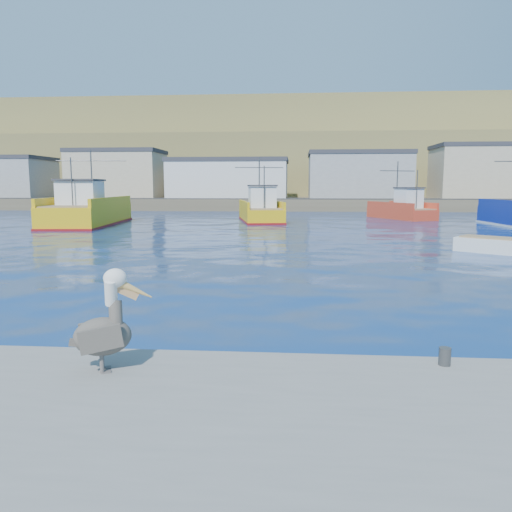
# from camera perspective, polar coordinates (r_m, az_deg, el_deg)

# --- Properties ---
(ground) EXTENTS (260.00, 260.00, 0.00)m
(ground) POSITION_cam_1_polar(r_m,az_deg,el_deg) (12.15, 2.08, -8.60)
(ground) COLOR #071F56
(ground) RESTS_ON ground
(dock_bollards) EXTENTS (36.20, 0.20, 0.30)m
(dock_bollards) POSITION_cam_1_polar(r_m,az_deg,el_deg) (8.70, 5.12, -10.94)
(dock_bollards) COLOR #4C4C4C
(dock_bollards) RESTS_ON dock
(far_shore) EXTENTS (200.00, 81.00, 24.00)m
(far_shore) POSITION_cam_1_polar(r_m,az_deg,el_deg) (120.96, 4.41, 10.59)
(far_shore) COLOR brown
(far_shore) RESTS_ON ground
(trawler_yellow_a) EXTENTS (6.40, 14.45, 6.86)m
(trawler_yellow_a) POSITION_cam_1_polar(r_m,az_deg,el_deg) (47.68, -18.69, 4.84)
(trawler_yellow_a) COLOR gold
(trawler_yellow_a) RESTS_ON ground
(trawler_yellow_b) EXTENTS (5.41, 10.78, 6.39)m
(trawler_yellow_b) POSITION_cam_1_polar(r_m,az_deg,el_deg) (49.54, 0.54, 5.13)
(trawler_yellow_b) COLOR gold
(trawler_yellow_b) RESTS_ON ground
(boat_orange) EXTENTS (6.32, 8.89, 6.08)m
(boat_orange) POSITION_cam_1_polar(r_m,az_deg,el_deg) (55.44, 16.41, 5.16)
(boat_orange) COLOR red
(boat_orange) RESTS_ON ground
(skiff_mid) EXTENTS (4.59, 4.12, 1.00)m
(skiff_mid) POSITION_cam_1_polar(r_m,az_deg,el_deg) (28.89, 26.40, 0.90)
(skiff_mid) COLOR silver
(skiff_mid) RESTS_ON ground
(pelican) EXTENTS (1.32, 0.84, 1.67)m
(pelican) POSITION_cam_1_polar(r_m,az_deg,el_deg) (8.45, -16.83, -7.85)
(pelican) COLOR #595451
(pelican) RESTS_ON dock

